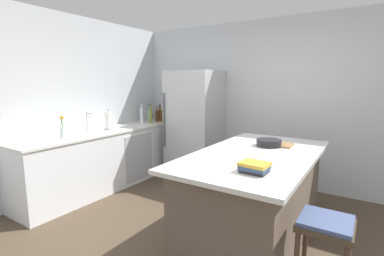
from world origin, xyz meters
The scene contains 19 objects.
ground_plane centered at (0.00, 0.00, 0.00)m, with size 7.20×7.20×0.00m, color #4C3D2D.
wall_rear centered at (0.00, 2.25, 1.30)m, with size 6.00×0.10×2.60m, color silver.
wall_left centered at (-2.45, 0.00, 1.30)m, with size 0.10×6.00×2.60m, color silver.
counter_run_left centered at (-2.08, 0.69, 0.45)m, with size 0.67×2.86×0.90m.
kitchen_island centered at (0.39, 0.49, 0.47)m, with size 1.10×2.02×0.92m.
refrigerator centered at (-1.20, 1.84, 0.91)m, with size 0.82×0.75×1.82m.
bar_stool centered at (1.14, -0.15, 0.56)m, with size 0.36×0.36×0.69m.
sink_faucet centered at (-2.13, 0.38, 1.06)m, with size 0.15×0.05×0.30m.
flower_vase centered at (-2.06, -0.07, 1.00)m, with size 0.08×0.08×0.29m.
paper_towel_roll centered at (-2.09, 0.72, 1.04)m, with size 0.14×0.14×0.31m.
hot_sauce_bottle centered at (-2.09, 1.99, 0.99)m, with size 0.05×0.05×0.22m.
whiskey_bottle centered at (-2.02, 1.90, 1.02)m, with size 0.09×0.09×0.30m.
syrup_bottle centered at (-2.02, 1.81, 1.02)m, with size 0.06×0.06×0.29m.
gin_bottle centered at (-2.14, 1.71, 1.02)m, with size 0.08×0.08×0.31m.
olive_oil_bottle centered at (-2.00, 1.62, 1.03)m, with size 0.06×0.06×0.34m.
soda_bottle centered at (-2.14, 1.53, 1.05)m, with size 0.07×0.07×0.37m.
cookbook_stack centered at (0.60, -0.11, 0.96)m, with size 0.23×0.20×0.08m.
mixing_bowl centered at (0.40, 0.87, 0.96)m, with size 0.28×0.28×0.08m.
cutting_board centered at (0.49, 0.97, 0.93)m, with size 0.30×0.25×0.02m.
Camera 1 is at (1.35, -2.18, 1.63)m, focal length 26.17 mm.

